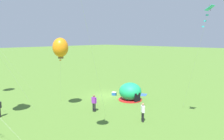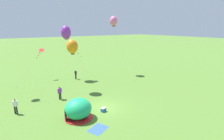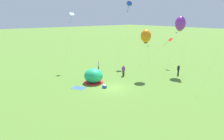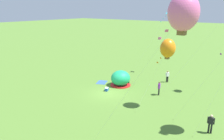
{
  "view_description": "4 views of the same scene",
  "coord_description": "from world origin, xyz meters",
  "views": [
    {
      "loc": [
        -19.2,
        19.37,
        7.37
      ],
      "look_at": [
        -1.88,
        1.07,
        3.64
      ],
      "focal_mm": 35.0,
      "sensor_mm": 36.0,
      "label": 1
    },
    {
      "loc": [
        -9.75,
        -15.65,
        9.01
      ],
      "look_at": [
        2.5,
        2.07,
        3.7
      ],
      "focal_mm": 28.0,
      "sensor_mm": 36.0,
      "label": 2
    },
    {
      "loc": [
        21.25,
        -17.55,
        9.33
      ],
      "look_at": [
        -0.42,
        0.45,
        2.3
      ],
      "focal_mm": 35.0,
      "sensor_mm": 36.0,
      "label": 3
    },
    {
      "loc": [
        20.09,
        15.7,
        10.32
      ],
      "look_at": [
        2.34,
        2.35,
        3.99
      ],
      "focal_mm": 35.0,
      "sensor_mm": 36.0,
      "label": 4
    }
  ],
  "objects": [
    {
      "name": "kite_cyan",
      "position": [
        -12.62,
        1.55,
        9.13
      ],
      "size": [
        3.98,
        4.48,
        9.9
      ],
      "color": "silver",
      "rests_on": "ground"
    },
    {
      "name": "cooler_box",
      "position": [
        -0.57,
        -0.72,
        0.22
      ],
      "size": [
        0.61,
        0.5,
        0.44
      ],
      "color": "#2659B2",
      "rests_on": "ground"
    },
    {
      "name": "person_center_field",
      "position": [
        -3.37,
        5.26,
        0.96
      ],
      "size": [
        0.57,
        0.33,
        1.72
      ],
      "color": "black",
      "rests_on": "ground"
    },
    {
      "name": "person_near_tent",
      "position": [
        -8.51,
        4.13,
        0.96
      ],
      "size": [
        0.51,
        0.41,
        1.72
      ],
      "color": "black",
      "rests_on": "ground"
    },
    {
      "name": "picnic_blanket",
      "position": [
        -2.78,
        -3.34,
        0.01
      ],
      "size": [
        2.08,
        1.87,
        0.01
      ],
      "primitive_type": "cube",
      "rotation": [
        0.0,
        0.0,
        0.41
      ],
      "color": "#3359A5",
      "rests_on": "ground"
    },
    {
      "name": "popup_tent",
      "position": [
        -3.4,
        -0.49,
        1.0
      ],
      "size": [
        2.81,
        2.81,
        2.1
      ],
      "color": "#1EAD6B",
      "rests_on": "ground"
    },
    {
      "name": "kite_orange",
      "position": [
        -0.61,
        7.15,
        6.41
      ],
      "size": [
        3.78,
        2.56,
        7.38
      ],
      "color": "silver",
      "rests_on": "ground"
    },
    {
      "name": "ground_plane",
      "position": [
        0.0,
        0.0,
        0.0
      ],
      "size": [
        300.0,
        300.0,
        0.0
      ],
      "primitive_type": "plane",
      "color": "#517A2D"
    }
  ]
}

